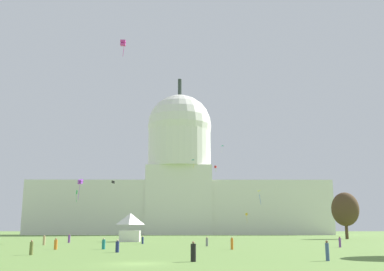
% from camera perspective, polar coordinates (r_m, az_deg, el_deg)
% --- Properties ---
extents(ground_plane, '(800.00, 800.00, 0.00)m').
position_cam_1_polar(ground_plane, '(38.38, -7.04, -15.90)').
color(ground_plane, olive).
extents(capitol_building, '(133.72, 29.70, 72.76)m').
position_cam_1_polar(capitol_building, '(205.55, -1.64, -5.96)').
color(capitol_building, silver).
rests_on(capitol_building, ground_plane).
extents(event_tent, '(4.68, 4.68, 6.12)m').
position_cam_1_polar(event_tent, '(100.36, -7.87, -11.43)').
color(event_tent, white).
rests_on(event_tent, ground_plane).
extents(tree_east_mid, '(9.49, 9.10, 12.47)m').
position_cam_1_polar(tree_east_mid, '(130.03, 18.91, -8.88)').
color(tree_east_mid, '#4C3823').
rests_on(tree_east_mid, ground_plane).
extents(person_orange_near_tree_west, '(0.52, 0.52, 1.71)m').
position_cam_1_polar(person_orange_near_tree_west, '(63.36, 5.11, -13.54)').
color(person_orange_near_tree_west, orange).
rests_on(person_orange_near_tree_west, ground_plane).
extents(person_purple_deep_crowd, '(0.60, 0.60, 1.78)m').
position_cam_1_polar(person_purple_deep_crowd, '(95.44, -15.37, -12.54)').
color(person_purple_deep_crowd, '#703D93').
rests_on(person_purple_deep_crowd, ground_plane).
extents(person_grey_mid_right, '(0.48, 0.48, 1.51)m').
position_cam_1_polar(person_grey_mid_right, '(74.71, 1.92, -13.38)').
color(person_grey_mid_right, gray).
rests_on(person_grey_mid_right, ground_plane).
extents(person_orange_near_tree_east, '(0.55, 0.55, 1.56)m').
position_cam_1_polar(person_orange_near_tree_east, '(65.48, -16.95, -13.12)').
color(person_orange_near_tree_east, orange).
rests_on(person_orange_near_tree_east, ground_plane).
extents(person_denim_near_tent, '(0.46, 0.46, 1.79)m').
position_cam_1_polar(person_denim_near_tent, '(43.08, 16.83, -13.92)').
color(person_denim_near_tent, '#3D5684').
rests_on(person_denim_near_tent, ground_plane).
extents(person_teal_back_right, '(0.66, 0.66, 1.55)m').
position_cam_1_polar(person_teal_back_right, '(64.94, -11.18, -13.41)').
color(person_teal_back_right, '#1E757A').
rests_on(person_teal_back_right, ground_plane).
extents(person_purple_back_left, '(0.41, 0.41, 1.65)m').
position_cam_1_polar(person_purple_back_left, '(73.76, 18.30, -12.77)').
color(person_purple_back_left, '#703D93').
rests_on(person_purple_back_left, ground_plane).
extents(person_tan_mid_center, '(0.48, 0.48, 1.70)m').
position_cam_1_polar(person_tan_mid_center, '(83.35, -18.31, -12.58)').
color(person_tan_mid_center, tan).
rests_on(person_tan_mid_center, ground_plane).
extents(person_black_aisle_center, '(0.57, 0.57, 1.75)m').
position_cam_1_polar(person_black_aisle_center, '(40.40, 0.17, -14.65)').
color(person_black_aisle_center, black).
rests_on(person_black_aisle_center, ground_plane).
extents(person_navy_front_center, '(0.57, 0.57, 1.56)m').
position_cam_1_polar(person_navy_front_center, '(56.30, -9.48, -13.76)').
color(person_navy_front_center, navy).
rests_on(person_navy_front_center, ground_plane).
extents(person_navy_edge_west, '(0.52, 0.52, 1.52)m').
position_cam_1_polar(person_navy_edge_west, '(85.97, -6.31, -13.09)').
color(person_navy_edge_west, navy).
rests_on(person_navy_edge_west, ground_plane).
extents(person_olive_mid_left, '(0.41, 0.41, 1.60)m').
position_cam_1_polar(person_olive_mid_left, '(53.31, -19.77, -13.34)').
color(person_olive_mid_left, olive).
rests_on(person_olive_mid_left, ground_plane).
extents(kite_turquoise_mid, '(1.42, 1.73, 2.89)m').
position_cam_1_polar(kite_turquoise_mid, '(171.47, 0.26, -3.33)').
color(kite_turquoise_mid, teal).
extents(kite_green_low, '(0.73, 0.92, 3.72)m').
position_cam_1_polar(kite_green_low, '(146.32, -14.46, -7.11)').
color(kite_green_low, green).
extents(kite_violet_low, '(1.00, 1.05, 4.08)m').
position_cam_1_polar(kite_violet_low, '(92.58, -14.02, -5.77)').
color(kite_violet_low, purple).
extents(kite_white_mid, '(1.33, 1.39, 2.88)m').
position_cam_1_polar(kite_white_mid, '(178.70, -4.34, -3.44)').
color(kite_white_mid, white).
extents(kite_cyan_mid, '(1.38, 1.08, 2.78)m').
position_cam_1_polar(kite_cyan_mid, '(176.07, 3.85, -1.42)').
color(kite_cyan_mid, '#33BCDB').
extents(kite_magenta_mid, '(0.87, 0.91, 2.88)m').
position_cam_1_polar(kite_magenta_mid, '(77.48, -8.77, 11.55)').
color(kite_magenta_mid, '#D1339E').
extents(kite_black_mid, '(1.29, 1.25, 4.08)m').
position_cam_1_polar(kite_black_mid, '(177.57, -10.00, -5.86)').
color(kite_black_mid, black).
extents(kite_yellow_low, '(1.40, 1.63, 4.14)m').
position_cam_1_polar(kite_yellow_low, '(143.80, 8.73, -7.14)').
color(kite_yellow_low, yellow).
extents(kite_red_mid, '(0.89, 0.91, 2.14)m').
position_cam_1_polar(kite_red_mid, '(154.21, 3.00, -4.02)').
color(kite_red_mid, red).
extents(kite_gold_low, '(0.99, 0.38, 3.76)m').
position_cam_1_polar(kite_gold_low, '(182.92, 6.96, -10.03)').
color(kite_gold_low, gold).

